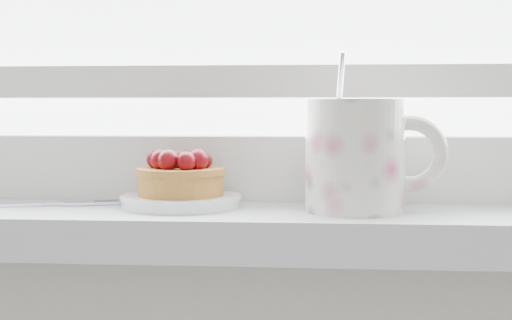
# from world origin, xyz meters

# --- Properties ---
(saucer) EXTENTS (0.12, 0.12, 0.01)m
(saucer) POSITION_xyz_m (-0.06, 1.89, 0.95)
(saucer) COLOR white
(saucer) RESTS_ON windowsill
(raspberry_tart) EXTENTS (0.09, 0.09, 0.05)m
(raspberry_tart) POSITION_xyz_m (-0.06, 1.89, 0.97)
(raspberry_tart) COLOR #955D20
(raspberry_tart) RESTS_ON saucer
(floral_mug) EXTENTS (0.14, 0.10, 0.16)m
(floral_mug) POSITION_xyz_m (0.12, 1.88, 1.00)
(floral_mug) COLOR silver
(floral_mug) RESTS_ON windowsill
(fork) EXTENTS (0.20, 0.08, 0.00)m
(fork) POSITION_xyz_m (-0.22, 1.89, 0.94)
(fork) COLOR silver
(fork) RESTS_ON windowsill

